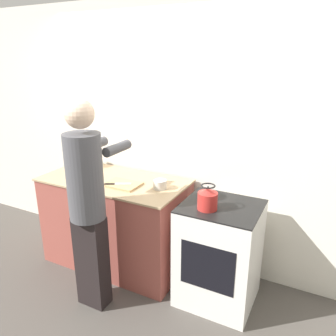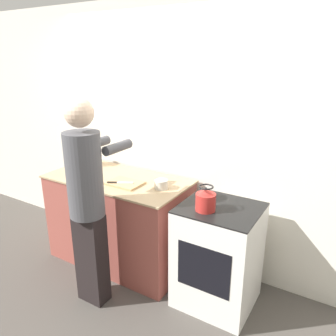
# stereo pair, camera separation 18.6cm
# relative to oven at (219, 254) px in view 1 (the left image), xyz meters

# --- Properties ---
(ground_plane) EXTENTS (12.00, 12.00, 0.00)m
(ground_plane) POSITION_rel_oven_xyz_m (-0.76, -0.29, -0.46)
(ground_plane) COLOR #4C4742
(wall_back) EXTENTS (8.00, 0.05, 2.60)m
(wall_back) POSITION_rel_oven_xyz_m (-0.76, 0.47, 0.84)
(wall_back) COLOR silver
(wall_back) RESTS_ON ground_plane
(counter) EXTENTS (1.44, 0.72, 0.93)m
(counter) POSITION_rel_oven_xyz_m (-1.12, 0.06, 0.01)
(counter) COLOR #9E4C42
(counter) RESTS_ON ground_plane
(oven) EXTENTS (0.64, 0.58, 0.91)m
(oven) POSITION_rel_oven_xyz_m (0.00, 0.00, 0.00)
(oven) COLOR silver
(oven) RESTS_ON ground_plane
(person) EXTENTS (0.33, 0.57, 1.78)m
(person) POSITION_rel_oven_xyz_m (-0.94, -0.53, 0.54)
(person) COLOR black
(person) RESTS_ON ground_plane
(cutting_board) EXTENTS (0.32, 0.23, 0.02)m
(cutting_board) POSITION_rel_oven_xyz_m (-0.96, -0.03, 0.48)
(cutting_board) COLOR tan
(cutting_board) RESTS_ON counter
(knife) EXTENTS (0.23, 0.15, 0.01)m
(knife) POSITION_rel_oven_xyz_m (-0.99, -0.07, 0.49)
(knife) COLOR silver
(knife) RESTS_ON cutting_board
(kettle) EXTENTS (0.16, 0.16, 0.21)m
(kettle) POSITION_rel_oven_xyz_m (-0.08, -0.11, 0.54)
(kettle) COLOR red
(kettle) RESTS_ON oven
(bowl_prep) EXTENTS (0.12, 0.12, 0.08)m
(bowl_prep) POSITION_rel_oven_xyz_m (-0.60, 0.05, 0.51)
(bowl_prep) COLOR silver
(bowl_prep) RESTS_ON counter
(canister_jar) EXTENTS (0.17, 0.17, 0.17)m
(canister_jar) POSITION_rel_oven_xyz_m (-1.63, 0.23, 0.56)
(canister_jar) COLOR tan
(canister_jar) RESTS_ON counter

